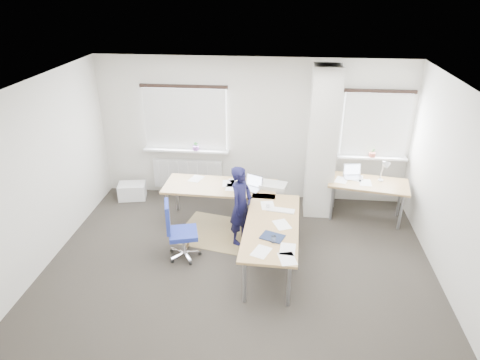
# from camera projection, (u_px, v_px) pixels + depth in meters

# --- Properties ---
(ground) EXTENTS (6.00, 6.00, 0.00)m
(ground) POSITION_uv_depth(u_px,v_px,m) (239.00, 269.00, 6.63)
(ground) COLOR #2A2622
(ground) RESTS_ON ground
(room_shell) EXTENTS (6.04, 5.04, 2.82)m
(room_shell) POSITION_uv_depth(u_px,v_px,m) (254.00, 154.00, 6.27)
(room_shell) COLOR beige
(room_shell) RESTS_ON ground
(floor_mat) EXTENTS (1.54, 1.38, 0.01)m
(floor_mat) POSITION_uv_depth(u_px,v_px,m) (218.00, 232.00, 7.57)
(floor_mat) COLOR olive
(floor_mat) RESTS_ON ground
(white_crate) EXTENTS (0.59, 0.47, 0.32)m
(white_crate) POSITION_uv_depth(u_px,v_px,m) (132.00, 191.00, 8.68)
(white_crate) COLOR white
(white_crate) RESTS_ON ground
(desk_main) EXTENTS (2.41, 2.67, 0.96)m
(desk_main) POSITION_uv_depth(u_px,v_px,m) (247.00, 205.00, 7.04)
(desk_main) COLOR olive
(desk_main) RESTS_ON ground
(desk_side) EXTENTS (1.50, 0.93, 1.22)m
(desk_side) POSITION_uv_depth(u_px,v_px,m) (368.00, 184.00, 7.75)
(desk_side) COLOR olive
(desk_side) RESTS_ON ground
(task_chair) EXTENTS (0.56, 0.55, 1.00)m
(task_chair) POSITION_uv_depth(u_px,v_px,m) (181.00, 242.00, 6.79)
(task_chair) COLOR navy
(task_chair) RESTS_ON ground
(person) EXTENTS (0.51, 0.59, 1.38)m
(person) POSITION_uv_depth(u_px,v_px,m) (241.00, 205.00, 7.04)
(person) COLOR black
(person) RESTS_ON ground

